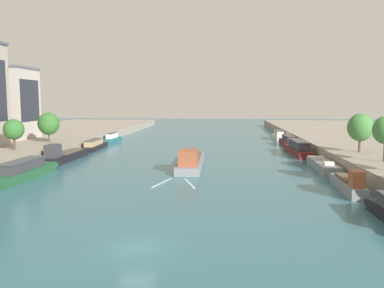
{
  "coord_description": "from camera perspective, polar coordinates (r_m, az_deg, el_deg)",
  "views": [
    {
      "loc": [
        6.11,
        -26.98,
        10.64
      ],
      "look_at": [
        0.0,
        49.76,
        2.03
      ],
      "focal_mm": 36.8,
      "sensor_mm": 36.0,
      "label": 1
    }
  ],
  "objects": [
    {
      "name": "moored_boat_right_downstream",
      "position": [
        94.83,
        13.73,
        0.39
      ],
      "size": [
        2.48,
        12.44,
        2.47
      ],
      "color": "maroon",
      "rests_on": "ground"
    },
    {
      "name": "moored_boat_right_near",
      "position": [
        108.72,
        12.39,
        1.19
      ],
      "size": [
        2.08,
        11.77,
        2.58
      ],
      "color": "silver",
      "rests_on": "ground"
    },
    {
      "name": "tree_left_nearest",
      "position": [
        83.23,
        -20.07,
        2.78
      ],
      "size": [
        4.17,
        4.17,
        5.91
      ],
      "color": "brown",
      "rests_on": "quay_left"
    },
    {
      "name": "moored_boat_left_second",
      "position": [
        58.38,
        -23.12,
        -3.55
      ],
      "size": [
        2.95,
        14.68,
        2.62
      ],
      "color": "#235633",
      "rests_on": "ground"
    },
    {
      "name": "wake_behind_barge",
      "position": [
        50.85,
        -2.41,
        -5.69
      ],
      "size": [
        5.6,
        5.92,
        0.03
      ],
      "color": "#A5D1DB",
      "rests_on": "ground"
    },
    {
      "name": "moored_boat_right_lone",
      "position": [
        79.92,
        15.14,
        -0.65
      ],
      "size": [
        3.31,
        15.49,
        2.81
      ],
      "color": "maroon",
      "rests_on": "ground"
    },
    {
      "name": "moored_boat_right_end",
      "position": [
        63.66,
        18.41,
        -2.93
      ],
      "size": [
        2.86,
        13.56,
        2.45
      ],
      "color": "gray",
      "rests_on": "ground"
    },
    {
      "name": "tree_right_distant",
      "position": [
        68.57,
        23.21,
        2.22
      ],
      "size": [
        4.01,
        4.01,
        6.23
      ],
      "color": "brown",
      "rests_on": "quay_right"
    },
    {
      "name": "barge_midriver",
      "position": [
        63.13,
        -0.17,
        -2.41
      ],
      "size": [
        3.93,
        19.92,
        3.4
      ],
      "color": "gray",
      "rests_on": "ground"
    },
    {
      "name": "ground_plane",
      "position": [
        29.64,
        -7.92,
        -14.72
      ],
      "size": [
        400.0,
        400.0,
        0.0
      ],
      "primitive_type": "plane",
      "color": "#336675"
    },
    {
      "name": "moored_boat_left_gap_after",
      "position": [
        100.91,
        -11.42,
        0.79
      ],
      "size": [
        2.0,
        10.2,
        2.48
      ],
      "color": "#23666B",
      "rests_on": "ground"
    },
    {
      "name": "building_left_middle",
      "position": [
        95.19,
        -25.41,
        5.41
      ],
      "size": [
        11.44,
        10.52,
        15.47
      ],
      "color": "#BCB2A8",
      "rests_on": "quay_left"
    },
    {
      "name": "moored_boat_left_upstream",
      "position": [
        72.05,
        -17.98,
        -1.6
      ],
      "size": [
        2.91,
        15.28,
        3.46
      ],
      "color": "black",
      "rests_on": "ground"
    },
    {
      "name": "moored_boat_right_upstream",
      "position": [
        49.47,
        21.72,
        -5.39
      ],
      "size": [
        2.11,
        10.56,
        3.04
      ],
      "color": "gray",
      "rests_on": "ground"
    },
    {
      "name": "quay_left",
      "position": [
        95.17,
        -25.35,
        0.04
      ],
      "size": [
        36.0,
        170.0,
        2.29
      ],
      "primitive_type": "cube",
      "color": "gray",
      "rests_on": "ground"
    },
    {
      "name": "moored_boat_left_far",
      "position": [
        87.52,
        -13.93,
        -0.18
      ],
      "size": [
        2.75,
        13.61,
        2.23
      ],
      "color": "black",
      "rests_on": "ground"
    },
    {
      "name": "tree_left_past_mid",
      "position": [
        72.33,
        -24.42,
        1.92
      ],
      "size": [
        3.38,
        3.38,
        5.2
      ],
      "color": "brown",
      "rests_on": "quay_left"
    }
  ]
}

